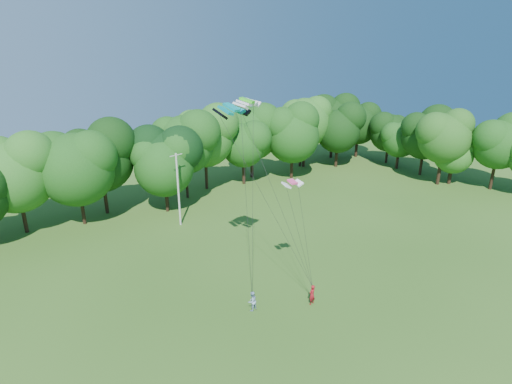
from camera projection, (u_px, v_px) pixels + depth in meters
ground at (368, 375)px, 25.36m from camera, size 160.00×160.00×0.00m
utility_pole at (178, 189)px, 45.95m from camera, size 1.72×0.42×8.72m
kite_flyer_left at (312, 295)px, 32.25m from camera, size 0.68×0.49×1.73m
kite_flyer_right at (252, 301)px, 31.49m from camera, size 0.86×0.70×1.65m
kite_teal at (231, 107)px, 30.70m from camera, size 3.22×1.84×0.62m
kite_green at (247, 100)px, 29.33m from camera, size 2.73×2.03×0.41m
kite_pink at (292, 182)px, 30.54m from camera, size 1.74×1.06×0.26m
tree_back_center at (163, 153)px, 50.12m from camera, size 8.20×8.20×11.93m
tree_back_east at (301, 131)px, 69.63m from camera, size 6.99×6.99×10.16m
tree_flank_east at (445, 136)px, 59.45m from camera, size 8.28×8.28×12.04m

